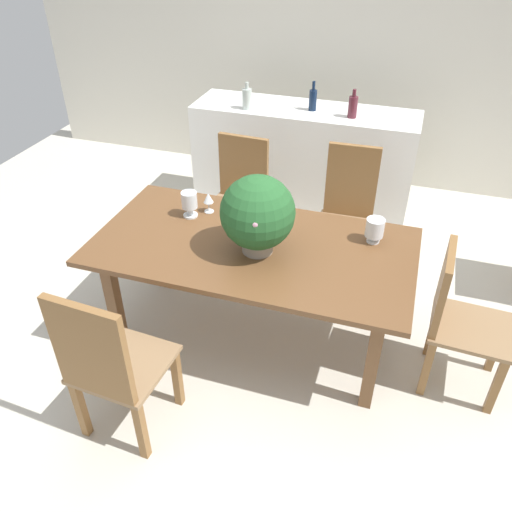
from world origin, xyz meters
TOP-DOWN VIEW (x-y plane):
  - ground_plane at (0.00, 0.00)m, footprint 7.04×7.04m
  - back_wall at (0.00, 2.60)m, footprint 6.40×0.10m
  - dining_table at (0.00, -0.05)m, footprint 1.92×1.00m
  - chair_far_left at (-0.43, 0.91)m, footprint 0.46×0.46m
  - chair_near_left at (-0.44, -1.01)m, footprint 0.48×0.48m
  - chair_foot_end at (1.22, -0.04)m, footprint 0.47×0.45m
  - chair_far_right at (0.43, 0.90)m, footprint 0.42×0.42m
  - flower_centerpiece at (0.05, -0.10)m, footprint 0.43×0.43m
  - crystal_vase_left at (0.68, 0.20)m, footprint 0.11×0.11m
  - crystal_vase_center_near at (-0.49, 0.14)m, footprint 0.10×0.10m
  - wine_glass at (-0.40, 0.23)m, footprint 0.07×0.07m
  - kitchen_counter at (-0.11, 1.71)m, footprint 1.92×0.55m
  - wine_bottle_clear at (-0.58, 1.55)m, footprint 0.08×0.08m
  - wine_bottle_tall at (0.30, 1.62)m, footprint 0.07×0.07m
  - wine_bottle_amber at (-0.05, 1.69)m, footprint 0.06×0.06m

SIDE VIEW (x-z plane):
  - ground_plane at x=0.00m, z-range 0.00..0.00m
  - kitchen_counter at x=-0.11m, z-range 0.00..0.98m
  - chair_foot_end at x=1.22m, z-range 0.05..0.95m
  - chair_far_left at x=-0.43m, z-range 0.05..1.01m
  - chair_near_left at x=-0.44m, z-range 0.04..1.05m
  - chair_far_right at x=0.43m, z-range 0.04..1.05m
  - dining_table at x=0.00m, z-range 0.28..1.03m
  - crystal_vase_left at x=0.68m, z-range 0.76..0.91m
  - wine_glass at x=-0.40m, z-range 0.77..0.91m
  - crystal_vase_center_near at x=-0.49m, z-range 0.76..0.93m
  - flower_centerpiece at x=0.05m, z-range 0.76..1.23m
  - wine_bottle_clear at x=-0.58m, z-range 0.96..1.18m
  - wine_bottle_tall at x=0.30m, z-range 0.96..1.18m
  - wine_bottle_amber at x=-0.05m, z-range 0.95..1.19m
  - back_wall at x=0.00m, z-range 0.00..2.60m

